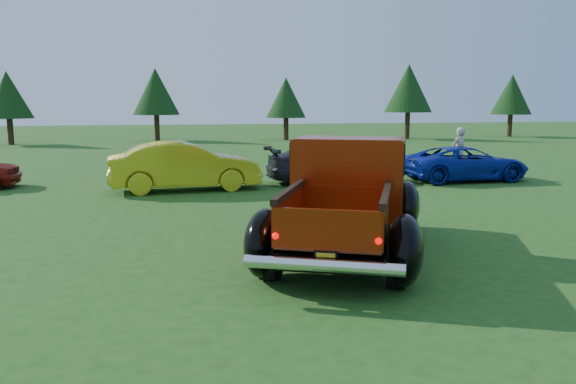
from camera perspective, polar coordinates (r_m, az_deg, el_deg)
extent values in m
plane|color=#1E4C15|center=(9.96, -0.65, -6.36)|extent=(120.00, 120.00, 0.00)
cylinder|color=#332114|center=(39.81, -26.36, 5.53)|extent=(0.36, 0.36, 1.66)
cone|color=black|center=(39.77, -26.60, 8.83)|extent=(2.94, 2.94, 2.94)
cylinder|color=#332114|center=(40.49, -13.16, 6.37)|extent=(0.36, 0.36, 1.80)
cone|color=black|center=(40.45, -13.29, 9.91)|extent=(3.20, 3.20, 3.20)
cylinder|color=#332114|center=(40.23, -0.21, 6.44)|extent=(0.36, 0.36, 1.58)
cone|color=black|center=(40.19, -0.21, 9.57)|extent=(2.82, 2.82, 2.82)
cylinder|color=#332114|center=(42.43, 12.02, 6.62)|extent=(0.36, 0.36, 1.94)
cone|color=black|center=(42.40, 12.15, 10.27)|extent=(3.46, 3.46, 3.46)
cylinder|color=#332114|center=(47.56, 21.60, 6.30)|extent=(0.36, 0.36, 1.73)
cone|color=black|center=(47.53, 21.77, 9.19)|extent=(3.07, 3.07, 3.07)
cylinder|color=black|center=(8.48, -1.70, -6.06)|extent=(0.59, 0.90, 0.87)
cylinder|color=black|center=(8.25, 10.97, -6.66)|extent=(0.59, 0.90, 0.87)
cylinder|color=black|center=(11.81, 2.34, -1.73)|extent=(0.59, 0.90, 0.87)
cylinder|color=black|center=(11.65, 11.36, -2.06)|extent=(0.59, 0.90, 0.87)
cube|color=black|center=(10.04, 5.91, -3.40)|extent=(3.44, 5.30, 0.22)
cube|color=maroon|center=(11.71, 6.91, 0.60)|extent=(2.35, 2.24, 0.68)
cube|color=silver|center=(12.54, 7.27, 1.11)|extent=(1.62, 0.76, 0.54)
cube|color=maroon|center=(10.27, 6.22, 1.51)|extent=(2.28, 1.92, 1.42)
cube|color=black|center=(10.22, 6.26, 3.63)|extent=(2.27, 1.84, 0.54)
cube|color=maroon|center=(10.20, 6.29, 5.27)|extent=(2.15, 1.79, 0.09)
cube|color=brown|center=(8.68, 4.94, -4.11)|extent=(2.22, 2.58, 0.05)
cube|color=maroon|center=(8.74, 0.18, -2.09)|extent=(0.92, 2.02, 0.57)
cube|color=maroon|center=(8.56, 9.86, -2.46)|extent=(0.92, 2.02, 0.57)
cube|color=maroon|center=(9.68, 5.78, -1.03)|extent=(1.37, 0.64, 0.57)
cube|color=maroon|center=(7.56, 3.93, -3.88)|extent=(1.37, 0.65, 0.57)
cube|color=black|center=(8.68, 0.18, 0.10)|extent=(0.96, 2.04, 0.10)
cube|color=black|center=(8.50, 9.92, -0.23)|extent=(0.96, 2.04, 0.10)
ellipsoid|color=black|center=(8.48, -2.43, -5.17)|extent=(0.92, 1.26, 0.96)
ellipsoid|color=black|center=(8.22, 11.76, -5.81)|extent=(0.92, 1.26, 0.96)
ellipsoid|color=black|center=(11.81, 1.82, -1.09)|extent=(0.92, 1.26, 0.96)
ellipsoid|color=black|center=(11.62, 11.92, -1.45)|extent=(0.92, 1.26, 0.96)
cube|color=black|center=(10.17, 0.05, -3.94)|extent=(1.23, 2.24, 0.07)
cube|color=black|center=(9.96, 11.81, -4.42)|extent=(1.23, 2.24, 0.07)
cylinder|color=silver|center=(7.41, 3.59, -7.46)|extent=(2.02, 1.01, 0.17)
cube|color=black|center=(7.61, 3.85, -6.59)|extent=(0.31, 0.15, 0.16)
cube|color=gold|center=(7.60, 3.84, -6.61)|extent=(0.24, 0.11, 0.11)
sphere|color=#CC0505|center=(7.68, -1.28, -4.48)|extent=(0.10, 0.10, 0.10)
sphere|color=#CC0505|center=(7.49, 9.19, -4.95)|extent=(0.10, 0.10, 0.10)
imported|color=gold|center=(17.32, -10.44, 2.61)|extent=(4.64, 2.00, 1.49)
imported|color=black|center=(18.76, 4.41, 2.87)|extent=(4.39, 1.90, 1.26)
imported|color=#0D2095|center=(20.12, 17.59, 2.77)|extent=(4.28, 2.07, 1.17)
imported|color=#ACA995|center=(21.10, 16.95, 3.90)|extent=(0.76, 0.64, 1.78)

